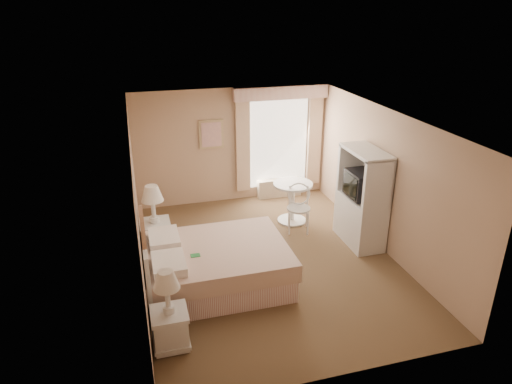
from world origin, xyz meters
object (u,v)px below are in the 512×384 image
object	(u,v)px
bed	(209,265)
nightstand_near	(170,319)
armoire	(362,205)
nightstand_far	(155,229)
cafe_chair	(299,204)
round_table	(293,196)

from	to	relation	value
bed	nightstand_near	bearing A→B (deg)	-120.37
nightstand_near	armoire	world-z (taller)	armoire
nightstand_far	cafe_chair	distance (m)	2.74
round_table	bed	bearing A→B (deg)	-138.40
bed	armoire	world-z (taller)	armoire
round_table	armoire	world-z (taller)	armoire
round_table	cafe_chair	xyz separation A→B (m)	(-0.01, -0.37, -0.01)
cafe_chair	armoire	size ratio (longest dim) A/B	0.53
round_table	nightstand_far	bearing A→B (deg)	-168.45
bed	nightstand_far	xyz separation A→B (m)	(-0.72, 1.23, 0.11)
nightstand_near	nightstand_far	distance (m)	2.47
round_table	nightstand_near	bearing A→B (deg)	-132.16
bed	cafe_chair	bearing A→B (deg)	35.26
bed	cafe_chair	distance (m)	2.46
nightstand_far	cafe_chair	xyz separation A→B (m)	(2.73, 0.19, 0.07)
bed	armoire	xyz separation A→B (m)	(2.93, 0.66, 0.37)
bed	armoire	distance (m)	3.02
nightstand_near	round_table	bearing A→B (deg)	47.84
bed	armoire	size ratio (longest dim) A/B	1.23
nightstand_far	armoire	distance (m)	3.71
nightstand_near	nightstand_far	size ratio (longest dim) A/B	0.88
round_table	cafe_chair	world-z (taller)	cafe_chair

